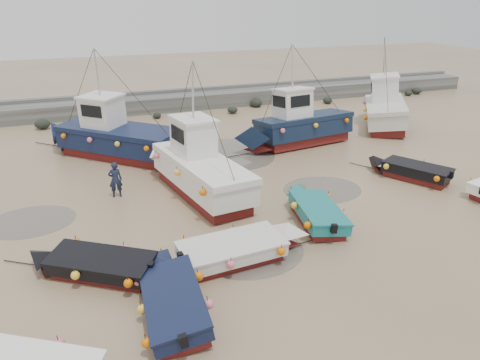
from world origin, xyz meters
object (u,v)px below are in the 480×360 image
object	(u,v)px
dinghy_2	(314,208)
dinghy_6	(410,168)
dinghy_1	(175,294)
cabin_boat_2	(297,125)
cabin_boat_3	(387,107)
cabin_boat_0	(111,134)
person	(117,196)
cabin_boat_1	(196,166)
dinghy_4	(93,261)
dinghy_5	(241,246)

from	to	relation	value
dinghy_2	dinghy_6	xyz separation A→B (m)	(7.06, 2.57, 0.00)
dinghy_1	dinghy_6	bearing A→B (deg)	29.22
cabin_boat_2	cabin_boat_3	size ratio (longest dim) A/B	1.11
cabin_boat_0	dinghy_1	bearing A→B (deg)	-135.06
dinghy_2	person	xyz separation A→B (m)	(-7.62, 5.52, -0.55)
cabin_boat_2	dinghy_6	bearing A→B (deg)	-166.10
cabin_boat_1	cabin_boat_2	distance (m)	9.36
cabin_boat_2	cabin_boat_3	xyz separation A→B (m)	(8.28, 2.03, 0.00)
person	cabin_boat_2	bearing A→B (deg)	-156.69
dinghy_2	cabin_boat_0	size ratio (longest dim) A/B	0.69
dinghy_2	cabin_boat_2	bearing A→B (deg)	77.73
dinghy_1	person	world-z (taller)	dinghy_1
cabin_boat_2	cabin_boat_3	bearing A→B (deg)	-84.99
cabin_boat_3	cabin_boat_1	bearing A→B (deg)	-123.64
dinghy_6	cabin_boat_1	distance (m)	11.18
dinghy_2	dinghy_6	distance (m)	7.51
dinghy_1	dinghy_2	world-z (taller)	same
dinghy_6	cabin_boat_2	xyz separation A→B (m)	(-2.98, 7.14, 0.81)
dinghy_4	dinghy_5	world-z (taller)	same
cabin_boat_0	cabin_boat_2	size ratio (longest dim) A/B	0.89
dinghy_1	cabin_boat_1	world-z (taller)	cabin_boat_1
dinghy_6	cabin_boat_0	world-z (taller)	cabin_boat_0
dinghy_5	cabin_boat_1	bearing A→B (deg)	173.28
cabin_boat_0	cabin_boat_1	world-z (taller)	same
dinghy_4	cabin_boat_2	bearing A→B (deg)	-16.47
dinghy_1	dinghy_6	distance (m)	15.43
dinghy_1	person	size ratio (longest dim) A/B	3.52
dinghy_5	cabin_boat_3	distance (m)	21.35
dinghy_1	cabin_boat_3	size ratio (longest dim) A/B	0.72
dinghy_1	dinghy_5	size ratio (longest dim) A/B	1.00
cabin_boat_2	dinghy_4	bearing A→B (deg)	120.36
person	dinghy_6	bearing A→B (deg)	172.24
cabin_boat_0	cabin_boat_1	size ratio (longest dim) A/B	0.85
cabin_boat_0	cabin_boat_3	world-z (taller)	same
dinghy_2	dinghy_5	world-z (taller)	same
dinghy_4	cabin_boat_0	xyz separation A→B (m)	(2.05, 12.81, 0.78)
cabin_boat_1	cabin_boat_2	xyz separation A→B (m)	(7.95, 4.94, 0.02)
dinghy_2	cabin_boat_0	bearing A→B (deg)	131.76
dinghy_5	cabin_boat_1	xyz separation A→B (m)	(0.18, 6.66, 0.80)
cabin_boat_0	person	xyz separation A→B (m)	(-0.50, -6.22, -1.33)
dinghy_2	dinghy_5	distance (m)	4.48
dinghy_1	person	distance (m)	9.45
dinghy_6	cabin_boat_2	distance (m)	7.78
dinghy_5	person	size ratio (longest dim) A/B	3.53
dinghy_1	dinghy_4	bearing A→B (deg)	132.59
cabin_boat_2	cabin_boat_3	distance (m)	8.52
dinghy_1	cabin_boat_0	bearing A→B (deg)	95.08
dinghy_6	person	distance (m)	14.98
cabin_boat_2	person	distance (m)	12.50
cabin_boat_1	dinghy_2	bearing A→B (deg)	-60.65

